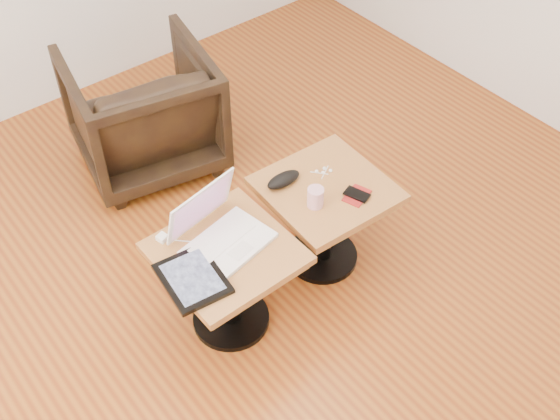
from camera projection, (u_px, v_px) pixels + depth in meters
room_shell at (257, 109)px, 1.86m from camera, size 4.52×4.52×2.71m
side_table_left at (227, 269)px, 2.78m from camera, size 0.51×0.51×0.46m
side_table_right at (325, 206)px, 3.02m from camera, size 0.52×0.52×0.46m
laptop at (219, 232)px, 2.70m from camera, size 0.37×0.34×0.23m
tablet at (192, 279)px, 2.58m from camera, size 0.24×0.29×0.02m
charging_adapter at (162, 238)px, 2.73m from camera, size 0.05×0.05×0.02m
glasses_case at (283, 180)px, 2.94m from camera, size 0.16×0.08×0.05m
striped_cup at (315, 197)px, 2.84m from camera, size 0.08×0.08×0.09m
earbuds_tangle at (324, 171)px, 3.00m from camera, size 0.08×0.05×0.02m
phone_on_sleeve at (357, 195)px, 2.90m from camera, size 0.14×0.12×0.01m
armchair at (143, 111)px, 3.53m from camera, size 0.81×0.82×0.63m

